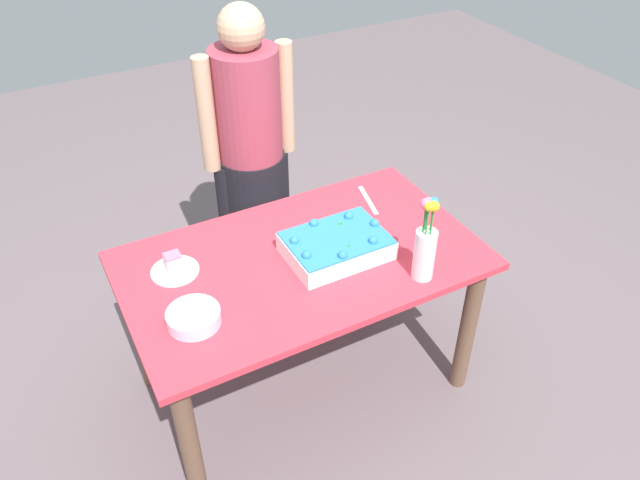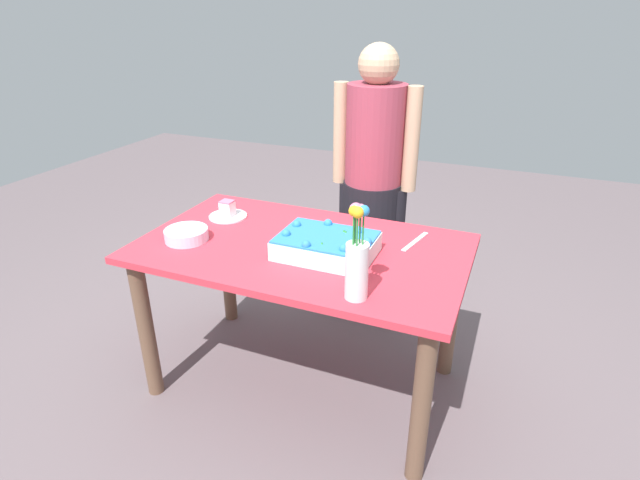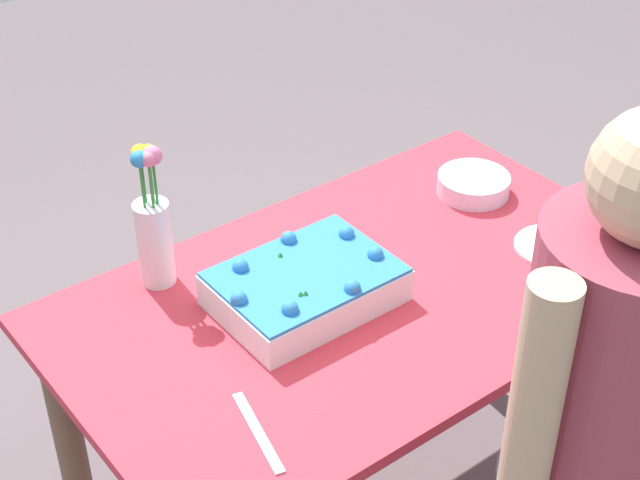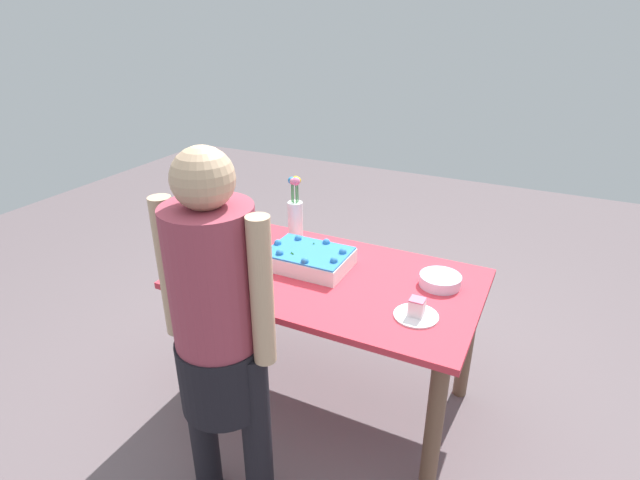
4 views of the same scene
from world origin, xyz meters
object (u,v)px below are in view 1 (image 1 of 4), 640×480
at_px(cake_knife, 368,200).
at_px(fruit_bowl, 194,317).
at_px(serving_plate_with_slice, 174,267).
at_px(person_standing, 250,144).
at_px(sheet_cake, 336,245).
at_px(flower_vase, 425,246).

relative_size(cake_knife, fruit_bowl, 1.20).
bearing_deg(serving_plate_with_slice, person_standing, 45.33).
distance_m(cake_knife, fruit_bowl, 0.98).
relative_size(sheet_cake, cake_knife, 1.73).
xyz_separation_m(sheet_cake, serving_plate_with_slice, (-0.59, 0.19, -0.02)).
relative_size(flower_vase, person_standing, 0.23).
distance_m(cake_knife, person_standing, 0.61).
height_order(serving_plate_with_slice, cake_knife, serving_plate_with_slice).
bearing_deg(flower_vase, sheet_cake, 129.32).
bearing_deg(flower_vase, fruit_bowl, 168.64).
relative_size(flower_vase, fruit_bowl, 1.86).
distance_m(cake_knife, flower_vase, 0.55).
relative_size(sheet_cake, flower_vase, 1.12).
bearing_deg(fruit_bowl, flower_vase, -11.36).
bearing_deg(serving_plate_with_slice, sheet_cake, -18.25).
bearing_deg(fruit_bowl, cake_knife, 21.37).
distance_m(sheet_cake, person_standing, 0.76).
relative_size(sheet_cake, fruit_bowl, 2.08).
bearing_deg(serving_plate_with_slice, fruit_bowl, -94.81).
relative_size(serving_plate_with_slice, flower_vase, 0.53).
distance_m(serving_plate_with_slice, person_standing, 0.79).
height_order(cake_knife, fruit_bowl, fruit_bowl).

